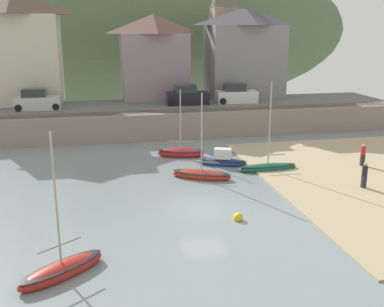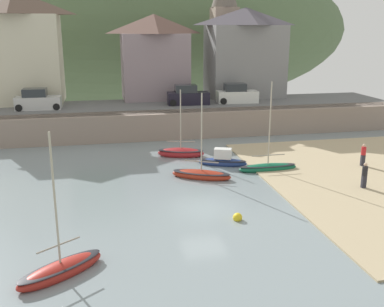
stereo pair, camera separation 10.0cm
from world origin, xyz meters
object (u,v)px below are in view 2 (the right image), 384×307
(waterfront_building_centre, at_px, (155,56))
(dinghy_open_wooden, at_px, (268,167))
(waterfront_building_left, at_px, (18,47))
(parked_car_by_wall, at_px, (188,96))
(parked_car_end_of_row, at_px, (237,95))
(person_on_slipway, at_px, (365,174))
(sailboat_nearest_shore, at_px, (61,269))
(waterfront_building_right, at_px, (245,52))
(church_with_spire, at_px, (224,25))
(sailboat_blue_trim, at_px, (223,161))
(fishing_boat_green, at_px, (181,153))
(parked_car_near_slipway, at_px, (38,101))
(person_near_water, at_px, (363,154))
(mooring_buoy, at_px, (238,217))
(rowboat_small_beached, at_px, (201,174))

(waterfront_building_centre, xyz_separation_m, dinghy_open_wooden, (5.48, -19.50, -6.58))
(waterfront_building_left, bearing_deg, parked_car_by_wall, -15.56)
(dinghy_open_wooden, bearing_deg, parked_car_end_of_row, 81.47)
(parked_car_end_of_row, bearing_deg, person_on_slipway, -79.93)
(dinghy_open_wooden, xyz_separation_m, sailboat_nearest_shore, (-13.32, -11.56, 0.02))
(waterfront_building_right, bearing_deg, waterfront_building_centre, -180.00)
(church_with_spire, bearing_deg, sailboat_blue_trim, -105.37)
(waterfront_building_left, xyz_separation_m, parked_car_end_of_row, (21.23, -4.50, -4.72))
(fishing_boat_green, xyz_separation_m, dinghy_open_wooden, (5.36, -4.95, -0.03))
(sailboat_nearest_shore, bearing_deg, waterfront_building_centre, 39.93)
(sailboat_blue_trim, height_order, parked_car_end_of_row, parked_car_end_of_row)
(dinghy_open_wooden, xyz_separation_m, parked_car_near_slipway, (-17.05, 15.00, 2.95))
(waterfront_building_centre, bearing_deg, person_near_water, -58.07)
(church_with_spire, bearing_deg, mooring_buoy, -103.98)
(rowboat_small_beached, xyz_separation_m, parked_car_end_of_row, (7.21, 15.64, 2.95))
(person_on_slipway, bearing_deg, sailboat_blue_trim, 137.12)
(dinghy_open_wooden, distance_m, sailboat_blue_trim, 3.39)
(dinghy_open_wooden, xyz_separation_m, parked_car_by_wall, (-2.83, 15.00, 2.95))
(parked_car_by_wall, height_order, person_on_slipway, parked_car_by_wall)
(sailboat_nearest_shore, xyz_separation_m, sailboat_blue_trim, (10.55, 13.50, 0.06))
(fishing_boat_green, bearing_deg, parked_car_near_slipway, 155.26)
(waterfront_building_right, height_order, rowboat_small_beached, waterfront_building_right)
(parked_car_end_of_row, relative_size, person_near_water, 2.59)
(parked_car_by_wall, bearing_deg, dinghy_open_wooden, -76.51)
(church_with_spire, distance_m, sailboat_blue_trim, 24.37)
(dinghy_open_wooden, bearing_deg, sailboat_blue_trim, 144.94)
(waterfront_building_left, bearing_deg, dinghy_open_wooden, -45.76)
(person_on_slipway, bearing_deg, waterfront_building_right, 90.17)
(waterfront_building_centre, distance_m, parked_car_end_of_row, 9.65)
(fishing_boat_green, xyz_separation_m, person_on_slipway, (9.85, -9.75, 0.70))
(waterfront_building_left, bearing_deg, fishing_boat_green, -46.86)
(parked_car_by_wall, bearing_deg, person_on_slipway, -66.91)
(waterfront_building_centre, relative_size, sailboat_blue_trim, 2.37)
(parked_car_by_wall, bearing_deg, parked_car_near_slipway, -177.19)
(mooring_buoy, bearing_deg, fishing_boat_green, 93.28)
(waterfront_building_right, bearing_deg, parked_car_by_wall, -148.16)
(sailboat_nearest_shore, distance_m, mooring_buoy, 9.49)
(fishing_boat_green, distance_m, mooring_buoy, 12.72)
(sailboat_blue_trim, height_order, parked_car_by_wall, parked_car_by_wall)
(fishing_boat_green, distance_m, person_near_water, 13.58)
(sailboat_nearest_shore, bearing_deg, parked_car_end_of_row, 23.74)
(dinghy_open_wooden, bearing_deg, rowboat_small_beached, -172.77)
(rowboat_small_beached, bearing_deg, sailboat_blue_trim, 76.36)
(waterfront_building_centre, bearing_deg, sailboat_nearest_shore, -104.17)
(rowboat_small_beached, bearing_deg, person_near_water, 27.10)
(waterfront_building_right, xyz_separation_m, rowboat_small_beached, (-9.39, -20.14, -6.94))
(person_on_slipway, bearing_deg, fishing_boat_green, 135.28)
(dinghy_open_wooden, height_order, parked_car_near_slipway, dinghy_open_wooden)
(waterfront_building_left, bearing_deg, mooring_buoy, -62.21)
(sailboat_nearest_shore, bearing_deg, sailboat_blue_trim, 16.11)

